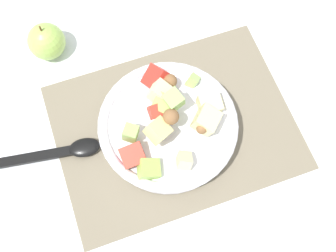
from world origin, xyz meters
The scene contains 5 objects.
ground_plane centered at (0.00, 0.00, 0.00)m, with size 2.40×2.40×0.00m, color silver.
placemat centered at (0.00, 0.00, 0.00)m, with size 0.43×0.32×0.01m, color #756B56.
salad_bowl centered at (-0.02, -0.01, 0.04)m, with size 0.24×0.24×0.12m.
serving_spoon centered at (-0.22, 0.02, 0.01)m, with size 0.24×0.06×0.01m.
whole_apple centered at (-0.18, 0.24, 0.04)m, with size 0.07×0.07×0.08m.
Camera 1 is at (-0.11, -0.27, 0.73)m, focal length 44.83 mm.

